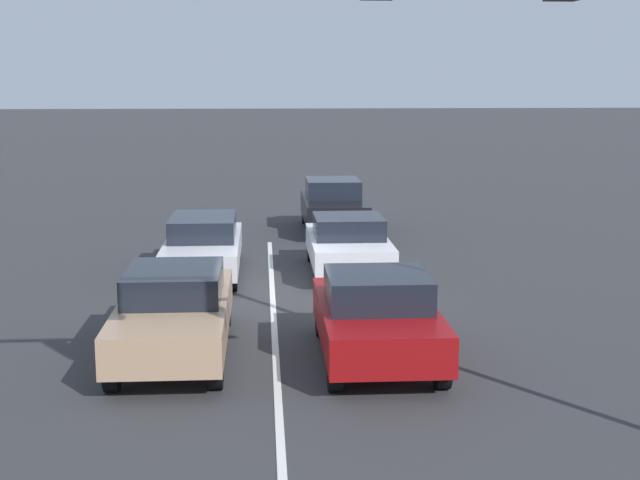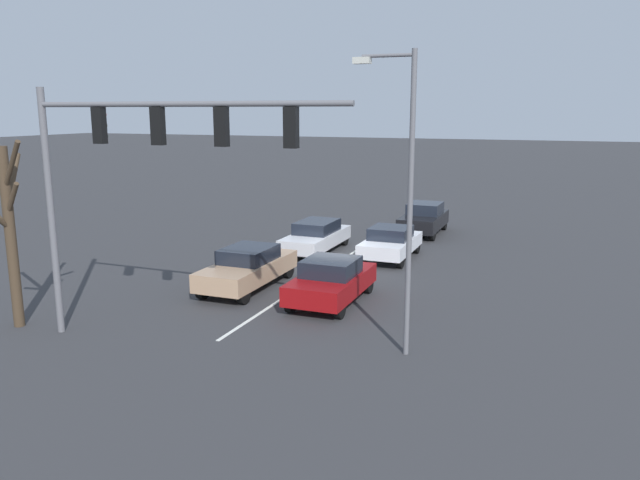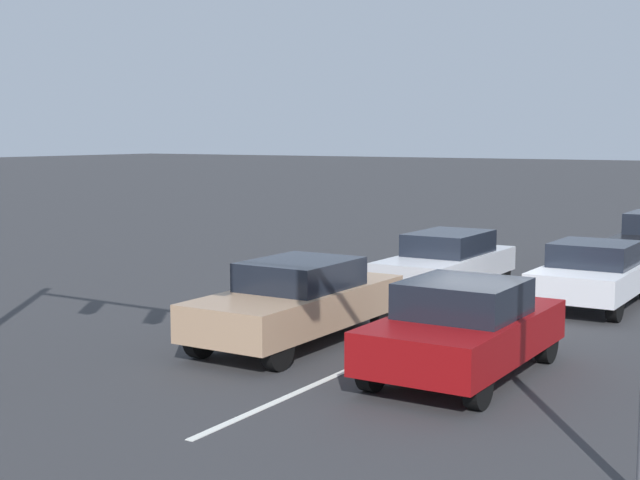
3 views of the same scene
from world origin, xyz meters
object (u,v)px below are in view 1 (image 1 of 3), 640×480
at_px(car_maroon_leftlane_front, 377,316).
at_px(car_white_leftlane_second, 348,243).
at_px(car_tan_midlane_front, 174,311).
at_px(car_silver_midlane_second, 203,245).
at_px(traffic_signal_gantry, 113,25).
at_px(car_black_leftlane_third, 333,205).

relative_size(car_maroon_leftlane_front, car_white_leftlane_second, 1.00).
bearing_deg(car_tan_midlane_front, car_white_leftlane_second, -119.93).
bearing_deg(car_silver_midlane_second, car_white_leftlane_second, 178.34).
distance_m(car_maroon_leftlane_front, traffic_signal_gantry, 7.87).
xyz_separation_m(car_maroon_leftlane_front, car_tan_midlane_front, (3.45, -0.56, 0.01)).
height_order(car_silver_midlane_second, car_white_leftlane_second, car_white_leftlane_second).
bearing_deg(car_white_leftlane_second, traffic_signal_gantry, 74.19).
bearing_deg(car_tan_midlane_front, traffic_signal_gantry, 91.10).
height_order(car_maroon_leftlane_front, car_white_leftlane_second, car_maroon_leftlane_front).
bearing_deg(car_silver_midlane_second, car_black_leftlane_third, -121.51).
bearing_deg(traffic_signal_gantry, car_silver_midlane_second, -89.88).
bearing_deg(car_silver_midlane_second, traffic_signal_gantry, 90.12).
height_order(car_black_leftlane_third, traffic_signal_gantry, traffic_signal_gantry).
height_order(car_tan_midlane_front, traffic_signal_gantry, traffic_signal_gantry).
xyz_separation_m(car_tan_midlane_front, car_white_leftlane_second, (-3.64, -6.32, -0.04)).
relative_size(car_maroon_leftlane_front, car_silver_midlane_second, 0.88).
height_order(car_maroon_leftlane_front, traffic_signal_gantry, traffic_signal_gantry).
xyz_separation_m(car_tan_midlane_front, traffic_signal_gantry, (-0.12, 6.11, 4.47)).
distance_m(car_white_leftlane_second, car_black_leftlane_third, 6.10).
relative_size(car_tan_midlane_front, car_silver_midlane_second, 1.02).
bearing_deg(car_black_leftlane_third, car_maroon_leftlane_front, 88.63).
distance_m(car_tan_midlane_front, car_black_leftlane_third, 12.97).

